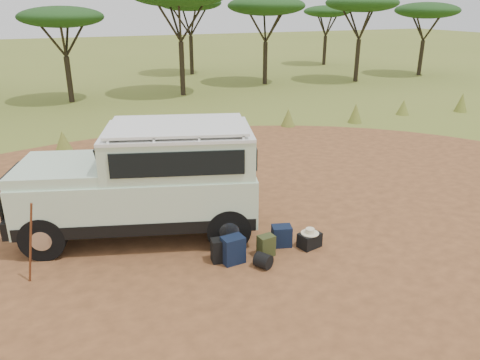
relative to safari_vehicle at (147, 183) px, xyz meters
name	(u,v)px	position (x,y,z in m)	size (l,w,h in m)	color
ground	(246,252)	(1.65, -1.64, -1.22)	(140.00, 140.00, 0.00)	olive
dirt_clearing	(246,251)	(1.65, -1.64, -1.21)	(23.00, 23.00, 0.01)	#955931
grass_fringe	(153,134)	(1.76, 7.03, -0.81)	(36.60, 1.60, 0.90)	olive
acacia_treeline	(111,4)	(2.40, 18.17, 3.65)	(46.70, 13.20, 6.26)	#2C2419
safari_vehicle	(147,183)	(0.00, 0.00, 0.00)	(5.51, 3.46, 2.52)	silver
walking_staff	(31,244)	(-2.42, -1.14, -0.40)	(0.04, 0.04, 1.66)	brown
backpack_black	(220,250)	(1.02, -1.79, -0.97)	(0.36, 0.27, 0.50)	black
backpack_navy	(233,250)	(1.24, -1.93, -0.93)	(0.44, 0.31, 0.57)	#101A35
backpack_olive	(266,246)	(1.96, -1.95, -0.99)	(0.33, 0.24, 0.46)	#353E1D
duffel_navy	(282,236)	(2.46, -1.69, -0.99)	(0.41, 0.31, 0.46)	#101A35
hard_case	(309,240)	(2.98, -1.99, -1.05)	(0.46, 0.33, 0.33)	black
stuff_sack	(263,261)	(1.71, -2.34, -1.07)	(0.30, 0.30, 0.30)	black
safari_hat	(310,232)	(2.98, -1.99, -0.85)	(0.38, 0.38, 0.11)	beige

